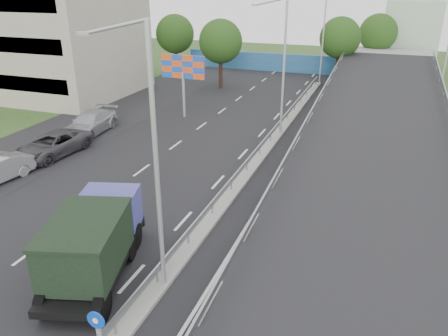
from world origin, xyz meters
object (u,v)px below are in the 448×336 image
at_px(lamp_post_near, 151,152).
at_px(church, 411,29).
at_px(lamp_post_far, 322,33).
at_px(parked_car_c, 52,145).
at_px(lamp_post_mid, 282,61).
at_px(sign_bollard, 99,332).
at_px(parked_car_d, 90,123).
at_px(billboard, 183,70).
at_px(dump_truck, 95,239).

distance_m(lamp_post_near, church, 54.90).
bearing_deg(lamp_post_far, parked_car_c, -114.80).
distance_m(lamp_post_mid, church, 35.41).
xyz_separation_m(sign_bollard, parked_car_d, (-14.18, 19.12, -0.19)).
bearing_deg(sign_bollard, parked_car_d, 126.56).
bearing_deg(lamp_post_mid, parked_car_d, -161.79).
distance_m(sign_bollard, parked_car_d, 23.81).
distance_m(lamp_post_mid, lamp_post_far, 20.00).
bearing_deg(billboard, lamp_post_far, 63.16).
bearing_deg(parked_car_d, lamp_post_far, 55.51).
distance_m(lamp_post_mid, dump_truck, 20.71).
xyz_separation_m(lamp_post_near, lamp_post_far, (0.00, 40.00, 0.00)).
relative_size(lamp_post_mid, parked_car_c, 1.75).
relative_size(dump_truck, parked_car_d, 1.23).
bearing_deg(lamp_post_mid, parked_car_c, -144.60).
height_order(sign_bollard, dump_truck, dump_truck).
relative_size(sign_bollard, lamp_post_near, 0.17).
bearing_deg(parked_car_d, lamp_post_mid, 13.77).
relative_size(church, parked_car_c, 2.40).
relative_size(lamp_post_near, church, 0.73).
height_order(dump_truck, parked_car_c, dump_truck).
bearing_deg(lamp_post_far, dump_truck, -94.06).
height_order(lamp_post_far, parked_car_d, lamp_post_far).
height_order(lamp_post_mid, billboard, lamp_post_mid).
distance_m(lamp_post_mid, billboard, 9.47).
height_order(billboard, parked_car_d, billboard).
relative_size(lamp_post_far, parked_car_c, 1.75).
height_order(billboard, parked_car_c, billboard).
relative_size(church, dump_truck, 1.92).
relative_size(lamp_post_mid, dump_truck, 1.40).
bearing_deg(sign_bollard, lamp_post_mid, 89.74).
bearing_deg(dump_truck, parked_car_c, 120.22).
distance_m(sign_bollard, dump_truck, 4.67).
distance_m(billboard, parked_car_c, 13.11).
relative_size(lamp_post_near, lamp_post_mid, 1.00).
relative_size(lamp_post_near, dump_truck, 1.40).
bearing_deg(church, lamp_post_far, -125.24).
relative_size(billboard, dump_truck, 0.77).
relative_size(sign_bollard, parked_car_c, 0.29).
xyz_separation_m(church, parked_car_c, (-23.65, -43.78, -4.51)).
xyz_separation_m(sign_bollard, church, (10.00, 57.83, 4.28)).
bearing_deg(parked_car_c, sign_bollard, -40.72).
xyz_separation_m(lamp_post_mid, parked_car_c, (-13.76, -9.78, -5.01)).
height_order(billboard, dump_truck, billboard).
height_order(lamp_post_far, billboard, lamp_post_far).
bearing_deg(parked_car_c, dump_truck, -38.25).
bearing_deg(parked_car_d, billboard, 47.84).
bearing_deg(sign_bollard, parked_car_c, 134.17).
xyz_separation_m(sign_bollard, lamp_post_far, (0.11, 43.83, 4.77)).
xyz_separation_m(dump_truck, parked_car_c, (-10.91, 10.31, -0.85)).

